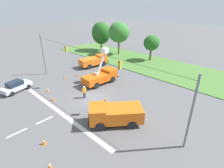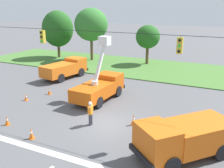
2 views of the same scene
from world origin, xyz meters
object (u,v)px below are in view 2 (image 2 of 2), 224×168
Objects in this scene: traffic_cone_mid_left at (26,97)px; traffic_cone_far_left at (49,91)px; utility_truck_support_far at (65,68)px; traffic_cone_foreground_right at (133,120)px; traffic_cone_near_bucket at (31,133)px; tree_west at (91,25)px; road_worker at (90,112)px; utility_truck_bucket_lift at (100,86)px; tree_far_west at (58,29)px; traffic_cone_lane_edge_a at (7,120)px; utility_truck_support_near at (185,137)px; tree_centre at (148,37)px.

traffic_cone_far_left reaches higher than traffic_cone_mid_left.
utility_truck_support_far is at bearing 99.76° from traffic_cone_mid_left.
traffic_cone_near_bucket is (-5.16, -4.78, -0.02)m from traffic_cone_foreground_right.
tree_west is at bearing 111.46° from traffic_cone_near_bucket.
road_worker is 8.18m from traffic_cone_far_left.
tree_far_west is at bearing 136.89° from utility_truck_bucket_lift.
tree_far_west reaches higher than traffic_cone_mid_left.
utility_truck_support_far is 9.65× the size of traffic_cone_mid_left.
traffic_cone_lane_edge_a is at bearing -74.67° from tree_west.
tree_far_west reaches higher than utility_truck_support_far.
traffic_cone_lane_edge_a is at bearing -173.20° from utility_truck_support_near.
traffic_cone_lane_edge_a is at bearing -72.84° from utility_truck_support_far.
tree_far_west is at bearing 131.92° from road_worker.
traffic_cone_foreground_right is 1.26× the size of traffic_cone_mid_left.
traffic_cone_far_left is at bearing 70.30° from traffic_cone_mid_left.
utility_truck_bucket_lift is 5.25m from traffic_cone_far_left.
tree_west is at bearing 131.05° from utility_truck_support_near.
utility_truck_support_far is at bearing 133.44° from road_worker.
utility_truck_support_near is at bearing -34.95° from utility_truck_bucket_lift.
tree_west is 18.38m from utility_truck_bucket_lift.
tree_west reaches higher than traffic_cone_lane_edge_a.
tree_far_west is 1.23× the size of utility_truck_bucket_lift.
road_worker reaches higher than traffic_cone_far_left.
traffic_cone_near_bucket is (5.47, -5.24, 0.07)m from traffic_cone_mid_left.
tree_far_west is 0.95× the size of tree_west.
utility_truck_support_near is at bearing 6.80° from traffic_cone_lane_edge_a.
road_worker is at bearing -46.56° from utility_truck_support_far.
tree_west reaches higher than traffic_cone_near_bucket.
utility_truck_bucket_lift is 6.03m from traffic_cone_foreground_right.
tree_far_west reaches higher than traffic_cone_far_left.
utility_truck_bucket_lift is (15.66, -14.66, -3.41)m from tree_far_west.
traffic_cone_near_bucket is (-9.25, -2.25, -0.85)m from utility_truck_support_near.
traffic_cone_mid_left is at bearing 177.48° from traffic_cone_foreground_right.
road_worker is 2.33× the size of traffic_cone_near_bucket.
road_worker is 6.06m from traffic_cone_lane_edge_a.
road_worker is (2.99, -21.16, -2.96)m from tree_centre.
road_worker is at bearing -81.95° from tree_centre.
utility_truck_bucket_lift reaches higher than traffic_cone_foreground_right.
utility_truck_support_near reaches higher than utility_truck_support_far.
utility_truck_support_far is at bearing -76.91° from tree_west.
utility_truck_bucket_lift reaches higher than traffic_cone_mid_left.
utility_truck_bucket_lift is 8.71m from utility_truck_support_far.
tree_west is 4.49× the size of road_worker.
tree_west reaches higher than tree_centre.
traffic_cone_far_left is (-4.07, -17.08, -3.63)m from tree_centre.
traffic_cone_near_bucket is at bearing -14.73° from traffic_cone_lane_edge_a.
utility_truck_bucket_lift reaches higher than utility_truck_support_near.
utility_truck_support_near is 4.88m from traffic_cone_foreground_right.
tree_far_west is 19.30m from traffic_cone_far_left.
traffic_cone_far_left is (-9.81, 2.75, -0.07)m from traffic_cone_foreground_right.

